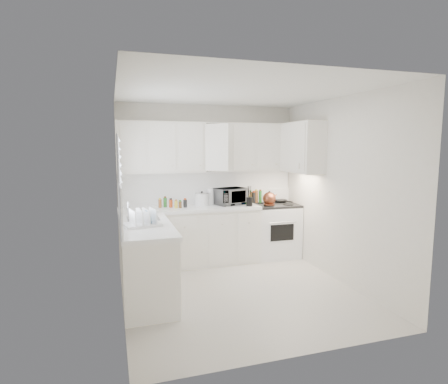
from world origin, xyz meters
name	(u,v)px	position (x,y,z in m)	size (l,w,h in m)	color
floor	(239,291)	(0.00, 0.00, 0.00)	(3.20, 3.20, 0.00)	beige
ceiling	(241,91)	(0.00, 0.00, 2.60)	(3.20, 3.20, 0.00)	white
wall_back	(208,183)	(0.00, 1.60, 1.30)	(3.00, 3.00, 0.00)	silver
wall_front	(301,218)	(0.00, -1.60, 1.30)	(3.00, 3.00, 0.00)	silver
wall_left	(119,200)	(-1.50, 0.00, 1.30)	(3.20, 3.20, 0.00)	silver
wall_right	(340,191)	(1.50, 0.00, 1.30)	(3.20, 3.20, 0.00)	silver
window_blinds	(120,176)	(-1.48, 0.35, 1.55)	(0.06, 0.96, 1.06)	white
lower_cabinets_back	(190,237)	(-0.39, 1.30, 0.45)	(2.22, 0.60, 0.90)	silver
lower_cabinets_left	(146,262)	(-1.20, 0.20, 0.45)	(0.60, 1.60, 0.90)	silver
countertop_back	(190,209)	(-0.39, 1.29, 0.93)	(2.24, 0.64, 0.05)	white
countertop_left	(146,226)	(-1.19, 0.20, 0.93)	(0.64, 1.62, 0.05)	white
backsplash_back	(209,187)	(0.00, 1.59, 1.23)	(2.98, 0.02, 0.55)	white
backsplash_left	(120,203)	(-1.49, 0.20, 1.23)	(0.02, 1.60, 0.55)	white
upper_cabinets_back	(211,172)	(0.00, 1.44, 1.50)	(3.00, 0.33, 0.80)	silver
upper_cabinets_right	(301,173)	(1.33, 0.82, 1.50)	(0.33, 0.90, 0.80)	silver
sink	(143,210)	(-1.19, 0.55, 1.07)	(0.42, 0.38, 0.30)	gray
stove	(275,223)	(1.11, 1.31, 0.59)	(0.77, 0.63, 1.18)	white
tea_kettle	(269,198)	(0.93, 1.15, 1.07)	(0.27, 0.23, 0.25)	maroon
frying_pan	(280,200)	(1.29, 1.47, 0.96)	(0.25, 0.42, 0.04)	black
microwave	(230,194)	(0.31, 1.34, 1.12)	(0.50, 0.28, 0.34)	gray
rice_cooker	(202,198)	(-0.17, 1.39, 1.07)	(0.24, 0.24, 0.24)	white
paper_towel	(211,196)	(0.00, 1.45, 1.08)	(0.12, 0.12, 0.27)	white
utensil_crock	(249,196)	(0.55, 1.09, 1.12)	(0.11, 0.11, 0.34)	black
dish_rack	(142,216)	(-1.24, 0.10, 1.07)	(0.43, 0.32, 0.24)	white
spice_left_0	(160,203)	(-0.85, 1.42, 1.02)	(0.06, 0.06, 0.13)	#9A592A
spice_left_1	(166,204)	(-0.78, 1.33, 1.02)	(0.06, 0.06, 0.13)	#256F25
spice_left_2	(169,203)	(-0.70, 1.42, 1.02)	(0.06, 0.06, 0.13)	#BF4319
spice_left_3	(175,203)	(-0.62, 1.33, 1.02)	(0.06, 0.06, 0.13)	yellow
spice_left_4	(179,202)	(-0.55, 1.42, 1.02)	(0.06, 0.06, 0.13)	brown
spice_left_5	(184,203)	(-0.47, 1.33, 1.02)	(0.06, 0.06, 0.13)	black
sauce_right_0	(243,197)	(0.58, 1.46, 1.05)	(0.06, 0.06, 0.19)	#BF4319
sauce_right_1	(247,198)	(0.64, 1.40, 1.05)	(0.06, 0.06, 0.19)	yellow
sauce_right_2	(249,197)	(0.69, 1.46, 1.05)	(0.06, 0.06, 0.19)	brown
sauce_right_3	(253,197)	(0.74, 1.40, 1.05)	(0.06, 0.06, 0.19)	black
sauce_right_4	(255,197)	(0.80, 1.46, 1.05)	(0.06, 0.06, 0.19)	#9A592A
sauce_right_5	(259,197)	(0.85, 1.40, 1.05)	(0.06, 0.06, 0.19)	#256F25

